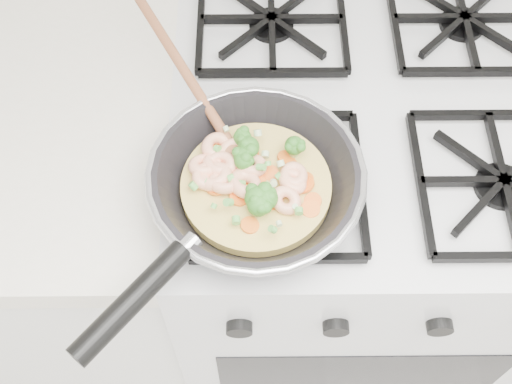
{
  "coord_description": "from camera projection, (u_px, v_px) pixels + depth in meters",
  "views": [
    {
      "loc": [
        -0.18,
        1.1,
        1.64
      ],
      "look_at": [
        -0.18,
        1.53,
        0.93
      ],
      "focal_mm": 45.73,
      "sensor_mm": 36.0,
      "label": 1
    }
  ],
  "objects": [
    {
      "name": "stove",
      "position": [
        342.0,
        239.0,
        1.33
      ],
      "size": [
        0.6,
        0.6,
        0.92
      ],
      "color": "silver",
      "rests_on": "ground"
    },
    {
      "name": "skillet",
      "position": [
        252.0,
        182.0,
        0.81
      ],
      "size": [
        0.34,
        0.54,
        0.09
      ],
      "rotation": [
        0.0,
        0.0,
        0.03
      ],
      "color": "black",
      "rests_on": "stove"
    }
  ]
}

